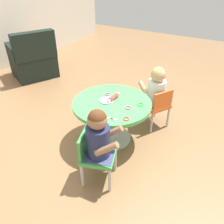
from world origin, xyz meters
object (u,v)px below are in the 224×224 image
(seated_child_left, at_px, (98,136))
(rolling_pin, at_px, (114,97))
(child_chair_left, at_px, (95,154))
(armchair_dark, at_px, (33,60))
(craft_scissors, at_px, (109,118))
(seated_child_right, at_px, (156,87))
(craft_table, at_px, (112,112))
(child_chair_right, at_px, (157,105))

(seated_child_left, xyz_separation_m, rolling_pin, (0.64, 0.22, 0.00))
(child_chair_left, height_order, armchair_dark, armchair_dark)
(child_chair_left, distance_m, seated_child_left, 0.23)
(seated_child_left, height_order, craft_scissors, seated_child_left)
(seated_child_right, relative_size, craft_scissors, 3.66)
(seated_child_right, bearing_deg, craft_scissors, 168.05)
(craft_table, bearing_deg, child_chair_left, -164.01)
(seated_child_left, distance_m, rolling_pin, 0.68)
(rolling_pin, bearing_deg, craft_scissors, -157.14)
(seated_child_right, bearing_deg, craft_table, 150.65)
(child_chair_right, height_order, armchair_dark, armchair_dark)
(child_chair_left, xyz_separation_m, rolling_pin, (0.65, 0.19, 0.23))
(seated_child_left, relative_size, seated_child_right, 1.00)
(child_chair_left, xyz_separation_m, seated_child_left, (0.01, -0.04, 0.23))
(craft_scissors, bearing_deg, child_chair_right, -14.61)
(child_chair_left, bearing_deg, rolling_pin, 15.96)
(child_chair_right, xyz_separation_m, craft_scissors, (-0.79, 0.21, 0.21))
(craft_table, distance_m, seated_child_left, 0.63)
(armchair_dark, height_order, rolling_pin, armchair_dark)
(seated_child_right, xyz_separation_m, armchair_dark, (0.32, 2.45, -0.22))
(child_chair_left, distance_m, child_chair_right, 1.11)
(rolling_pin, xyz_separation_m, craft_scissors, (-0.34, -0.15, -0.02))
(child_chair_left, bearing_deg, craft_table, 15.99)
(seated_child_left, distance_m, child_chair_right, 1.12)
(child_chair_left, relative_size, rolling_pin, 2.33)
(child_chair_left, xyz_separation_m, seated_child_right, (1.12, -0.13, 0.23))
(child_chair_left, height_order, child_chair_right, same)
(seated_child_left, distance_m, craft_scissors, 0.31)
(seated_child_right, bearing_deg, child_chair_right, -119.83)
(child_chair_right, xyz_separation_m, rolling_pin, (-0.45, 0.35, 0.23))
(child_chair_right, bearing_deg, seated_child_left, 173.30)
(child_chair_left, distance_m, armchair_dark, 2.73)
(child_chair_right, xyz_separation_m, armchair_dark, (0.34, 2.49, 0.00))
(seated_child_left, bearing_deg, armchair_dark, 58.87)
(craft_table, xyz_separation_m, child_chair_left, (-0.59, -0.17, -0.08))
(craft_table, bearing_deg, seated_child_right, -29.35)
(seated_child_left, bearing_deg, craft_scissors, 15.02)
(armchair_dark, bearing_deg, seated_child_right, -97.36)
(seated_child_left, height_order, child_chair_right, seated_child_left)
(seated_child_left, xyz_separation_m, armchair_dark, (1.42, 2.36, -0.22))
(craft_scissors, bearing_deg, craft_table, 24.38)
(child_chair_left, distance_m, craft_scissors, 0.37)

